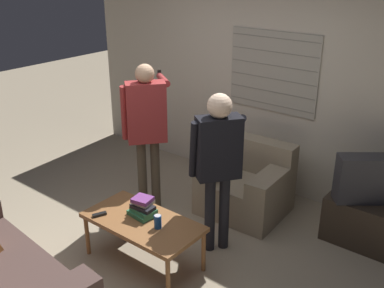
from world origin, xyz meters
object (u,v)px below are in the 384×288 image
armchair_beige (247,185)px  coffee_table (143,224)px  person_right_standing (218,155)px  book_stack (143,208)px  tv (380,179)px  spare_remote (100,214)px  person_left_standing (147,121)px  soda_can (158,222)px

armchair_beige → coffee_table: bearing=77.8°
person_right_standing → book_stack: bearing=177.1°
coffee_table → book_stack: bearing=130.8°
book_stack → tv: bearing=44.6°
tv → spare_remote: 2.67m
armchair_beige → person_left_standing: person_left_standing is taller
tv → person_right_standing: person_right_standing is taller
book_stack → spare_remote: bearing=-140.6°
coffee_table → person_left_standing: bearing=130.1°
armchair_beige → spare_remote: (-0.61, -1.59, 0.15)m
coffee_table → spare_remote: size_ratio=8.17×
book_stack → soda_can: (0.25, -0.07, -0.02)m
armchair_beige → spare_remote: 1.71m
armchair_beige → tv: tv is taller
book_stack → soda_can: bearing=-15.5°
person_left_standing → book_stack: person_left_standing is taller
person_right_standing → spare_remote: bearing=173.0°
armchair_beige → book_stack: armchair_beige is taller
person_left_standing → tv: bearing=-26.8°
person_right_standing → soda_can: person_right_standing is taller
coffee_table → spare_remote: bearing=-152.6°
soda_can → spare_remote: 0.59m
spare_remote → coffee_table: bearing=51.2°
person_right_standing → book_stack: person_right_standing is taller
coffee_table → soda_can: 0.22m
person_left_standing → spare_remote: person_left_standing is taller
spare_remote → book_stack: bearing=63.1°
person_right_standing → soda_can: bearing=-161.6°
armchair_beige → soda_can: 1.42m
person_left_standing → armchair_beige: bearing=-11.7°
person_left_standing → spare_remote: bearing=-124.8°
person_right_standing → book_stack: (-0.45, -0.55, -0.46)m
armchair_beige → person_right_standing: 1.06m
person_right_standing → soda_can: 0.81m
spare_remote → tv: bearing=67.6°
tv → person_right_standing: size_ratio=0.49×
armchair_beige → book_stack: (-0.30, -1.34, 0.22)m
person_left_standing → person_right_standing: person_left_standing is taller
armchair_beige → person_left_standing: 1.32m
tv → coffee_table: bearing=8.8°
tv → book_stack: 2.27m
armchair_beige → spare_remote: armchair_beige is taller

